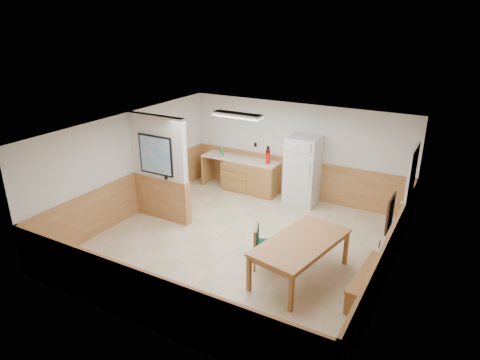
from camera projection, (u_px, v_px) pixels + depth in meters
The scene contains 20 objects.
ground at pixel (240, 244), 9.11m from camera, with size 6.00×6.00×0.00m, color #CFB294.
ceiling at pixel (240, 130), 8.20m from camera, with size 6.00×6.00×0.02m, color silver.
back_wall at pixel (297, 151), 11.10m from camera, with size 6.00×0.02×2.50m, color silver.
right_wall at pixel (393, 223), 7.29m from camera, with size 0.02×6.00×2.50m, color silver.
left_wall at pixel (129, 166), 10.03m from camera, with size 0.02×6.00×2.50m, color silver.
wainscot_back at pixel (295, 178), 11.35m from camera, with size 6.00×0.04×1.00m, color #B88849.
wainscot_right at pixel (387, 260), 7.57m from camera, with size 0.04×6.00×1.00m, color #B88849.
wainscot_left at pixel (132, 195), 10.29m from camera, with size 0.04×6.00×1.00m, color #B88849.
partition_wall at pixel (159, 169), 9.85m from camera, with size 1.50×0.20×2.50m.
kitchen_counter at pixel (250, 175), 11.67m from camera, with size 2.20×0.61×1.00m.
exterior_door at pixel (408, 195), 8.92m from camera, with size 0.07×1.02×2.15m.
kitchen_window at pixel (227, 130), 11.92m from camera, with size 0.80×0.04×1.00m.
wall_painting at pixel (390, 213), 6.95m from camera, with size 0.04×0.50×0.60m.
fluorescent_fixture at pixel (238, 115), 9.64m from camera, with size 1.20×0.30×0.09m.
refrigerator at pixel (302, 171), 10.78m from camera, with size 0.78×0.72×1.77m.
dining_table at pixel (301, 245), 7.75m from camera, with size 1.37×2.16×0.75m.
dining_bench at pixel (368, 277), 7.36m from camera, with size 0.42×1.52×0.45m.
dining_chair at pixel (262, 243), 8.15m from camera, with size 0.80×0.68×0.85m.
fire_extinguisher at pixel (268, 156), 11.15m from camera, with size 0.15×0.15×0.48m.
soap_bottle at pixel (222, 152), 11.84m from camera, with size 0.07×0.07×0.22m, color #198A3B.
Camera 1 is at (3.91, -6.97, 4.58)m, focal length 32.00 mm.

